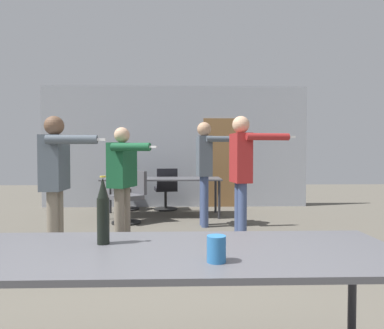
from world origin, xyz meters
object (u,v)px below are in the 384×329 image
object	(u,v)px
person_center_tall	(205,163)
office_chair_far_right	(130,199)
person_left_plaid	(123,174)
office_chair_near_pushed	(166,191)
person_far_watching	(242,166)
office_chair_mid_tucked	(125,190)
beer_bottle	(103,212)
drink_cup	(216,249)
person_near_casual	(56,173)

from	to	relation	value
person_center_tall	office_chair_far_right	bearing A→B (deg)	-109.67
person_left_plaid	office_chair_near_pushed	bearing A→B (deg)	-172.14
person_far_watching	office_chair_near_pushed	bearing A→B (deg)	-165.49
office_chair_mid_tucked	beer_bottle	size ratio (longest dim) A/B	2.49
person_far_watching	drink_cup	world-z (taller)	person_far_watching
person_near_casual	office_chair_mid_tucked	size ratio (longest dim) A/B	1.83
drink_cup	office_chair_mid_tucked	bearing A→B (deg)	103.21
person_center_tall	beer_bottle	bearing A→B (deg)	-17.37
person_far_watching	person_near_casual	bearing A→B (deg)	-83.00
office_chair_mid_tucked	office_chair_near_pushed	size ratio (longest dim) A/B	0.99
office_chair_far_right	drink_cup	world-z (taller)	office_chair_far_right
beer_bottle	drink_cup	distance (m)	0.67
person_far_watching	office_chair_near_pushed	world-z (taller)	person_far_watching
office_chair_mid_tucked	beer_bottle	bearing A→B (deg)	36.02
person_near_casual	office_chair_far_right	distance (m)	2.24
drink_cup	person_left_plaid	bearing A→B (deg)	106.74
beer_bottle	office_chair_mid_tucked	bearing A→B (deg)	98.38
person_center_tall	person_near_casual	bearing A→B (deg)	-52.00
person_left_plaid	drink_cup	distance (m)	3.35
office_chair_mid_tucked	drink_cup	bearing A→B (deg)	40.86
office_chair_far_right	office_chair_near_pushed	bearing A→B (deg)	-62.10
person_center_tall	beer_bottle	distance (m)	4.03
person_far_watching	drink_cup	size ratio (longest dim) A/B	14.72
person_left_plaid	office_chair_near_pushed	world-z (taller)	person_left_plaid
person_far_watching	person_left_plaid	world-z (taller)	person_far_watching
office_chair_near_pushed	beer_bottle	distance (m)	5.62
person_near_casual	office_chair_mid_tucked	distance (m)	3.61
person_near_casual	beer_bottle	size ratio (longest dim) A/B	4.56
person_left_plaid	office_chair_near_pushed	distance (m)	2.81
office_chair_mid_tucked	person_far_watching	bearing A→B (deg)	62.74
person_center_tall	office_chair_far_right	size ratio (longest dim) A/B	1.92
person_center_tall	beer_bottle	xyz separation A→B (m)	(-0.81, -3.94, -0.16)
person_center_tall	person_left_plaid	distance (m)	1.61
office_chair_mid_tucked	office_chair_far_right	distance (m)	1.50
person_near_casual	office_chair_mid_tucked	bearing A→B (deg)	176.27
office_chair_near_pushed	beer_bottle	bearing A→B (deg)	-101.19
person_far_watching	drink_cup	distance (m)	3.17
office_chair_mid_tucked	beer_bottle	xyz separation A→B (m)	(0.84, -5.73, 0.50)
office_chair_near_pushed	beer_bottle	size ratio (longest dim) A/B	2.50
person_far_watching	beer_bottle	distance (m)	3.04
office_chair_near_pushed	office_chair_far_right	xyz separation A→B (m)	(-0.58, -1.33, 0.00)
office_chair_mid_tucked	office_chair_far_right	xyz separation A→B (m)	(0.34, -1.46, 0.01)
person_left_plaid	drink_cup	size ratio (longest dim) A/B	13.49
person_center_tall	drink_cup	size ratio (longest dim) A/B	14.93
drink_cup	person_far_watching	bearing A→B (deg)	78.00
office_chair_far_right	drink_cup	distance (m)	4.73
person_far_watching	person_center_tall	world-z (taller)	person_center_tall
office_chair_near_pushed	person_near_casual	bearing A→B (deg)	-118.45
person_far_watching	office_chair_mid_tucked	xyz separation A→B (m)	(-2.08, 2.96, -0.65)
person_left_plaid	drink_cup	bearing A→B (deg)	34.27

